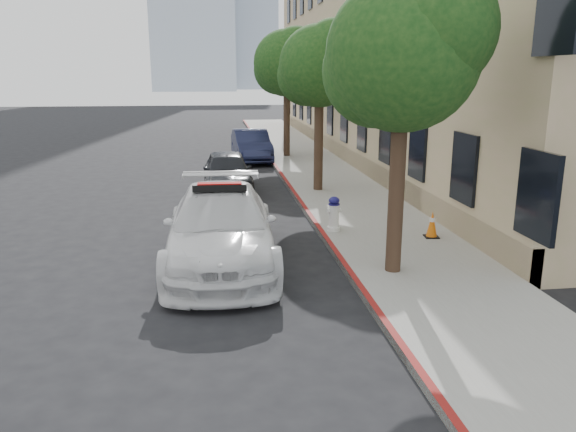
{
  "coord_description": "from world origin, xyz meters",
  "views": [
    {
      "loc": [
        -0.54,
        -12.08,
        3.92
      ],
      "look_at": [
        0.99,
        -0.75,
        1.0
      ],
      "focal_mm": 35.0,
      "sensor_mm": 36.0,
      "label": 1
    }
  ],
  "objects_px": {
    "fire_hydrant": "(334,214)",
    "parked_car_mid": "(227,171)",
    "traffic_cone": "(432,224)",
    "parked_car_far": "(251,145)",
    "police_car": "(221,227)"
  },
  "relations": [
    {
      "from": "fire_hydrant",
      "to": "parked_car_mid",
      "type": "bearing_deg",
      "value": 105.01
    },
    {
      "from": "police_car",
      "to": "fire_hydrant",
      "type": "relative_size",
      "value": 6.49
    },
    {
      "from": "police_car",
      "to": "fire_hydrant",
      "type": "height_order",
      "value": "police_car"
    },
    {
      "from": "police_car",
      "to": "parked_car_far",
      "type": "relative_size",
      "value": 1.29
    },
    {
      "from": "parked_car_mid",
      "to": "traffic_cone",
      "type": "distance_m",
      "value": 8.22
    },
    {
      "from": "police_car",
      "to": "parked_car_mid",
      "type": "height_order",
      "value": "police_car"
    },
    {
      "from": "parked_car_mid",
      "to": "parked_car_far",
      "type": "xyz_separation_m",
      "value": [
        1.28,
        6.65,
        0.03
      ]
    },
    {
      "from": "police_car",
      "to": "parked_car_far",
      "type": "distance_m",
      "value": 14.36
    },
    {
      "from": "fire_hydrant",
      "to": "traffic_cone",
      "type": "distance_m",
      "value": 2.35
    },
    {
      "from": "parked_car_far",
      "to": "police_car",
      "type": "bearing_deg",
      "value": -99.53
    },
    {
      "from": "parked_car_far",
      "to": "fire_hydrant",
      "type": "distance_m",
      "value": 12.63
    },
    {
      "from": "parked_car_far",
      "to": "traffic_cone",
      "type": "distance_m",
      "value": 13.86
    },
    {
      "from": "traffic_cone",
      "to": "fire_hydrant",
      "type": "bearing_deg",
      "value": 158.15
    },
    {
      "from": "police_car",
      "to": "parked_car_mid",
      "type": "distance_m",
      "value": 7.63
    },
    {
      "from": "police_car",
      "to": "traffic_cone",
      "type": "bearing_deg",
      "value": 10.73
    }
  ]
}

